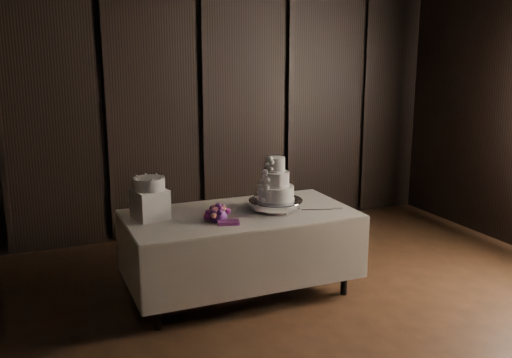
# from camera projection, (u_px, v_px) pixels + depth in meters

# --- Properties ---
(room) EXTENTS (6.08, 7.08, 3.08)m
(room) POSITION_uv_depth(u_px,v_px,m) (379.00, 160.00, 3.48)
(room) COLOR black
(room) RESTS_ON ground
(display_table) EXTENTS (1.99, 1.04, 0.76)m
(display_table) POSITION_uv_depth(u_px,v_px,m) (240.00, 250.00, 5.07)
(display_table) COLOR silver
(display_table) RESTS_ON ground
(cake_stand) EXTENTS (0.64, 0.64, 0.09)m
(cake_stand) POSITION_uv_depth(u_px,v_px,m) (276.00, 205.00, 5.07)
(cake_stand) COLOR silver
(cake_stand) RESTS_ON display_table
(wedding_cake) EXTENTS (0.37, 0.32, 0.39)m
(wedding_cake) POSITION_uv_depth(u_px,v_px,m) (274.00, 184.00, 5.00)
(wedding_cake) COLOR white
(wedding_cake) RESTS_ON cake_stand
(bouquet) EXTENTS (0.37, 0.44, 0.18)m
(bouquet) POSITION_uv_depth(u_px,v_px,m) (218.00, 214.00, 4.74)
(bouquet) COLOR #BB5269
(bouquet) RESTS_ON display_table
(box_pedestal) EXTENTS (0.32, 0.32, 0.25)m
(box_pedestal) POSITION_uv_depth(u_px,v_px,m) (150.00, 204.00, 4.79)
(box_pedestal) COLOR white
(box_pedestal) RESTS_ON display_table
(small_cake) EXTENTS (0.35, 0.35, 0.10)m
(small_cake) POSITION_uv_depth(u_px,v_px,m) (149.00, 184.00, 4.75)
(small_cake) COLOR white
(small_cake) RESTS_ON box_pedestal
(cake_knife) EXTENTS (0.36, 0.14, 0.01)m
(cake_knife) POSITION_uv_depth(u_px,v_px,m) (317.00, 210.00, 5.06)
(cake_knife) COLOR silver
(cake_knife) RESTS_ON display_table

